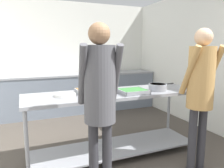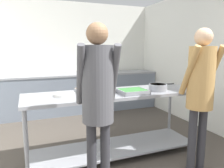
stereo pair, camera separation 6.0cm
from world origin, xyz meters
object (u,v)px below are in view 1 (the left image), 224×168
(serving_tray_roast, at_px, (94,91))
(guest_serving_left, at_px, (201,84))
(plate_stack, at_px, (65,95))
(sauce_pan, at_px, (158,87))
(guest_serving_right, at_px, (100,92))
(water_bottle, at_px, (108,68))
(serving_tray_vegetables, at_px, (133,91))

(serving_tray_roast, relative_size, guest_serving_left, 0.28)
(plate_stack, height_order, guest_serving_left, guest_serving_left)
(plate_stack, xyz_separation_m, sauce_pan, (1.30, -0.14, 0.03))
(guest_serving_right, bearing_deg, sauce_pan, 29.58)
(serving_tray_roast, relative_size, sauce_pan, 1.22)
(plate_stack, relative_size, guest_serving_right, 0.15)
(sauce_pan, distance_m, water_bottle, 2.48)
(water_bottle, bearing_deg, guest_serving_right, -112.88)
(serving_tray_roast, distance_m, serving_tray_vegetables, 0.53)
(guest_serving_right, distance_m, water_bottle, 3.36)
(guest_serving_left, relative_size, guest_serving_right, 1.00)
(guest_serving_right, xyz_separation_m, water_bottle, (1.31, 3.10, -0.07))
(serving_tray_vegetables, height_order, guest_serving_left, guest_serving_left)
(serving_tray_vegetables, xyz_separation_m, guest_serving_left, (0.62, -0.57, 0.15))
(water_bottle, bearing_deg, serving_tray_vegetables, -104.06)
(serving_tray_vegetables, height_order, sauce_pan, sauce_pan)
(serving_tray_vegetables, distance_m, sauce_pan, 0.42)
(serving_tray_vegetables, height_order, water_bottle, water_bottle)
(serving_tray_roast, height_order, serving_tray_vegetables, same)
(serving_tray_roast, distance_m, sauce_pan, 0.92)
(serving_tray_vegetables, bearing_deg, guest_serving_left, -42.84)
(water_bottle, bearing_deg, serving_tray_roast, -115.90)
(guest_serving_right, relative_size, water_bottle, 7.33)
(serving_tray_roast, height_order, water_bottle, water_bottle)
(plate_stack, xyz_separation_m, water_bottle, (1.50, 2.33, 0.09))
(sauce_pan, height_order, guest_serving_left, guest_serving_left)
(water_bottle, bearing_deg, sauce_pan, -94.71)
(serving_tray_roast, bearing_deg, guest_serving_right, -104.23)
(guest_serving_left, bearing_deg, sauce_pan, 107.91)
(serving_tray_roast, distance_m, guest_serving_left, 1.37)
(serving_tray_vegetables, relative_size, guest_serving_right, 0.21)
(plate_stack, distance_m, sauce_pan, 1.31)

